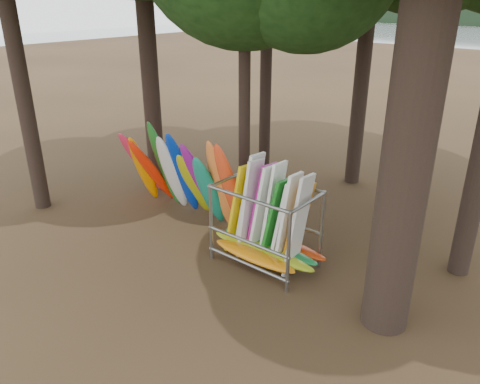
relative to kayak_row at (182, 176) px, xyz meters
The scene contains 3 objects.
ground 3.05m from the kayak_row, 30.81° to the right, with size 120.00×120.00×0.00m, color #47331E.
kayak_row is the anchor object (origin of this frame).
storage_rack 3.87m from the kayak_row, ahead, with size 3.23×1.54×2.88m.
Camera 1 is at (7.85, -8.03, 6.66)m, focal length 35.00 mm.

